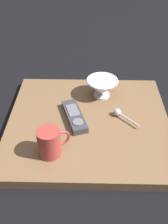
% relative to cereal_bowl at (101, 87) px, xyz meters
% --- Properties ---
extents(ground_plane, '(6.00, 6.00, 0.00)m').
position_rel_cereal_bowl_xyz_m(ground_plane, '(-0.05, -0.16, -0.08)').
color(ground_plane, black).
extents(table, '(0.60, 0.57, 0.04)m').
position_rel_cereal_bowl_xyz_m(table, '(-0.05, -0.16, -0.06)').
color(table, brown).
rests_on(table, ground).
extents(cereal_bowl, '(0.13, 0.13, 0.08)m').
position_rel_cereal_bowl_xyz_m(cereal_bowl, '(0.00, 0.00, 0.00)').
color(cereal_bowl, silver).
rests_on(cereal_bowl, table).
extents(coffee_mug, '(0.10, 0.07, 0.10)m').
position_rel_cereal_bowl_xyz_m(coffee_mug, '(-0.17, -0.33, 0.01)').
color(coffee_mug, '#A53833').
rests_on(coffee_mug, table).
extents(teaspoon, '(0.09, 0.09, 0.03)m').
position_rel_cereal_bowl_xyz_m(teaspoon, '(0.06, -0.13, -0.03)').
color(teaspoon, silver).
rests_on(teaspoon, table).
extents(tv_remote_near, '(0.11, 0.19, 0.03)m').
position_rel_cereal_bowl_xyz_m(tv_remote_near, '(-0.11, -0.15, -0.03)').
color(tv_remote_near, '#38383D').
rests_on(tv_remote_near, table).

